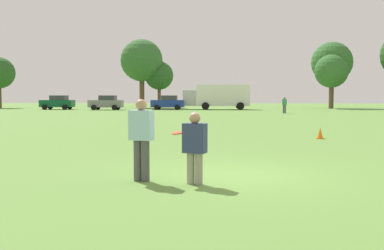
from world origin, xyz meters
The scene contains 14 objects.
ground_plane centered at (0.00, 0.00, 0.00)m, with size 188.93×188.93×0.00m, color #608C3D.
player_thrower centered at (-1.93, -0.97, 0.98)m, with size 0.53×0.37×1.74m.
player_defender centered at (-0.78, -1.18, 0.82)m, with size 0.51×0.38×1.48m.
frisbee centered at (-1.13, -1.08, 1.05)m, with size 0.27×0.27×0.09m.
traffic_cone centered at (3.56, 9.04, 0.23)m, with size 0.32×0.32×0.48m.
parked_car_near_left centered at (-23.07, 45.99, 0.92)m, with size 4.29×2.38×1.82m.
parked_car_mid_left centered at (-16.36, 45.12, 0.92)m, with size 4.29×2.38×1.82m.
parked_car_center centered at (-8.75, 46.86, 0.92)m, with size 4.29×2.38×1.82m.
box_truck centered at (-2.43, 48.17, 1.75)m, with size 8.61×3.29×3.18m.
bystander_sideline_watcher centered at (4.87, 36.32, 0.95)m, with size 0.49×0.32×1.67m.
tree_west_maple centered at (-14.04, 55.66, 6.96)m, with size 6.23×6.23×10.12m.
tree_center_elm centered at (-11.58, 56.51, 4.76)m, with size 4.26×4.26×6.92m.
tree_east_birch centered at (12.92, 53.46, 5.13)m, with size 4.59×4.59×7.46m.
tree_east_oak centered at (13.39, 55.62, 6.47)m, with size 5.79×5.79×9.41m.
Camera 1 is at (0.08, -10.27, 1.82)m, focal length 42.15 mm.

